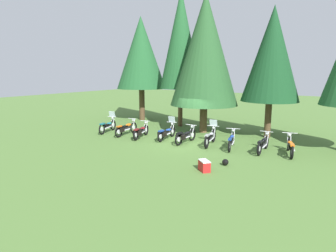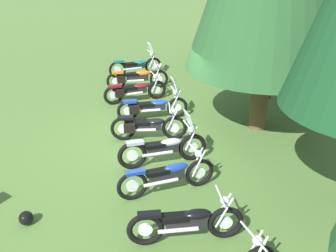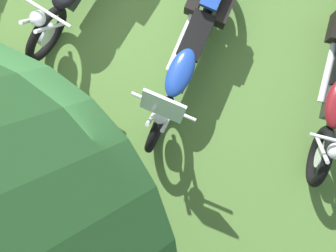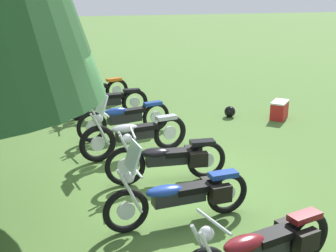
% 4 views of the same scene
% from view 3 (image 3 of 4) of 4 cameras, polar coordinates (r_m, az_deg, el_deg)
% --- Properties ---
extents(ground_plane, '(80.00, 80.00, 0.00)m').
position_cam_3_polar(ground_plane, '(6.60, -8.53, 12.55)').
color(ground_plane, '#4C7033').
extents(motorcycle_3, '(0.79, 2.30, 1.35)m').
position_cam_3_polar(motorcycle_3, '(5.94, 2.26, 7.82)').
color(motorcycle_3, black).
rests_on(motorcycle_3, ground_plane).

